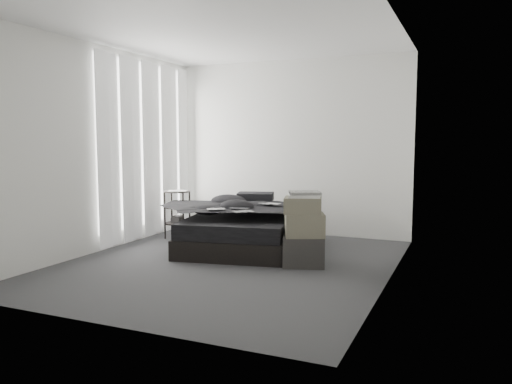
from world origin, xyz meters
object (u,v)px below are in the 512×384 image
at_px(laptop, 268,199).
at_px(side_stand, 177,214).
at_px(box_lower, 303,251).
at_px(bed, 243,239).

distance_m(laptop, side_stand, 1.55).
distance_m(laptop, box_lower, 1.07).
bearing_deg(side_stand, laptop, -7.40).
xyz_separation_m(bed, side_stand, (-1.19, 0.30, 0.22)).
xyz_separation_m(laptop, side_stand, (-1.50, 0.19, -0.31)).
bearing_deg(bed, laptop, 7.50).
distance_m(bed, laptop, 0.62).
bearing_deg(box_lower, side_stand, 158.72).
relative_size(side_stand, box_lower, 1.47).
bearing_deg(side_stand, box_lower, -21.28).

